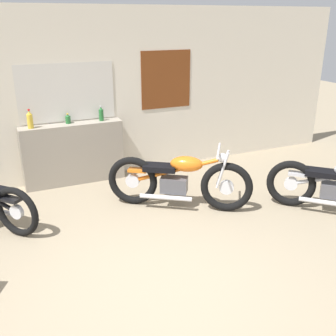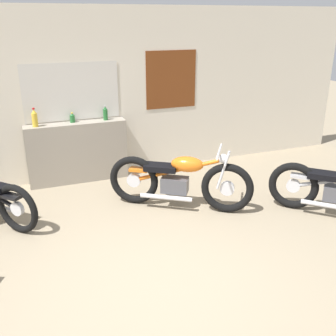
# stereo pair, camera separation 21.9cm
# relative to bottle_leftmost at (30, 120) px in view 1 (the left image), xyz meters

# --- Properties ---
(ground_plane) EXTENTS (24.00, 24.00, 0.00)m
(ground_plane) POSITION_rel_bottle_leftmost_xyz_m (0.89, -3.17, -1.14)
(ground_plane) COLOR gray
(wall_back) EXTENTS (10.00, 0.07, 2.80)m
(wall_back) POSITION_rel_bottle_leftmost_xyz_m (0.90, 0.20, 0.26)
(wall_back) COLOR beige
(wall_back) RESTS_ON ground_plane
(sill_counter) EXTENTS (1.63, 0.28, 1.01)m
(sill_counter) POSITION_rel_bottle_leftmost_xyz_m (0.61, 0.02, -0.64)
(sill_counter) COLOR gray
(sill_counter) RESTS_ON ground_plane
(bottle_leftmost) EXTENTS (0.09, 0.09, 0.30)m
(bottle_leftmost) POSITION_rel_bottle_leftmost_xyz_m (0.00, 0.00, 0.00)
(bottle_leftmost) COLOR gold
(bottle_leftmost) RESTS_ON sill_counter
(bottle_left_center) EXTENTS (0.08, 0.08, 0.16)m
(bottle_left_center) POSITION_rel_bottle_leftmost_xyz_m (0.58, 0.07, -0.06)
(bottle_left_center) COLOR #23662D
(bottle_left_center) RESTS_ON sill_counter
(bottle_center) EXTENTS (0.08, 0.08, 0.25)m
(bottle_center) POSITION_rel_bottle_leftmost_xyz_m (1.12, 0.03, -0.02)
(bottle_center) COLOR #23662D
(bottle_center) RESTS_ON sill_counter
(motorcycle_orange) EXTENTS (1.81, 1.25, 0.92)m
(motorcycle_orange) POSITION_rel_bottle_leftmost_xyz_m (1.80, -1.53, -0.71)
(motorcycle_orange) COLOR black
(motorcycle_orange) RESTS_ON ground_plane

